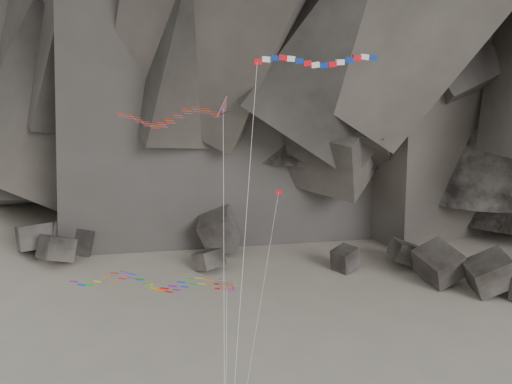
% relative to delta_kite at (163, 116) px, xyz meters
% --- Properties ---
extents(boulder_field, '(75.81, 15.71, 7.91)m').
position_rel_delta_kite_xyz_m(boulder_field, '(-1.94, 31.18, -24.14)').
color(boulder_field, '#47423F').
rests_on(boulder_field, ground).
extents(delta_kite, '(13.16, 14.86, 26.32)m').
position_rel_delta_kite_xyz_m(delta_kite, '(0.00, 0.00, 0.00)').
color(delta_kite, red).
rests_on(delta_kite, ground).
extents(banner_kite, '(9.48, 18.69, 29.20)m').
position_rel_delta_kite_xyz_m(banner_kite, '(11.79, 2.46, 4.10)').
color(banner_kite, red).
rests_on(banner_kite, ground).
extents(parafoil_kite, '(18.48, 14.34, 10.94)m').
position_rel_delta_kite_xyz_m(parafoil_kite, '(-2.59, -0.25, -14.48)').
color(parafoil_kite, gold).
rests_on(parafoil_kite, ground).
extents(pennant_kite, '(1.15, 15.17, 18.45)m').
position_rel_delta_kite_xyz_m(pennant_kite, '(9.06, -2.67, -10.48)').
color(pennant_kite, red).
rests_on(pennant_kite, ground).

